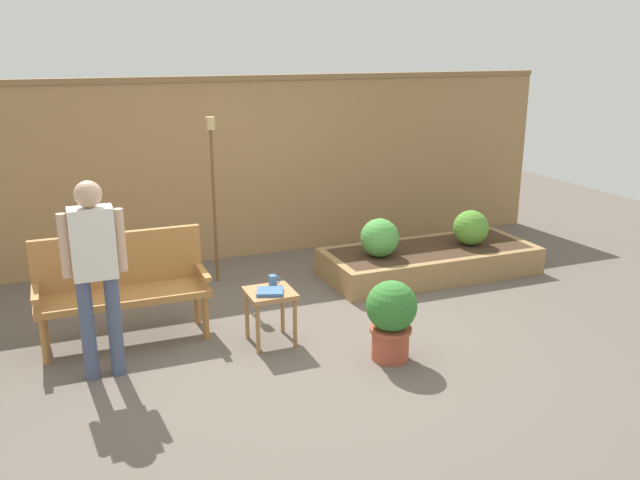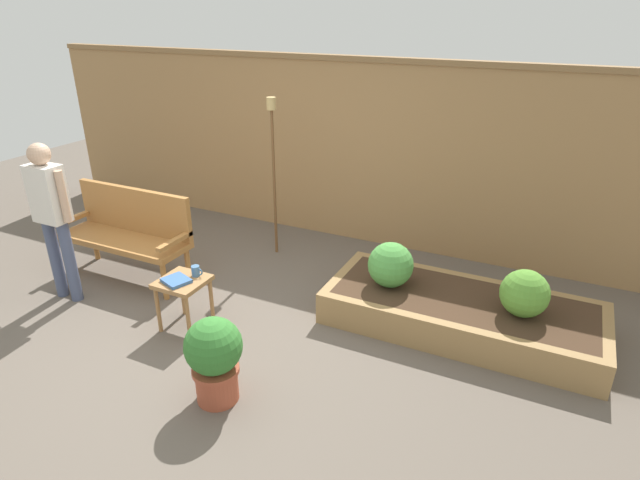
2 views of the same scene
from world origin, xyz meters
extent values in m
plane|color=#60564C|center=(0.00, 0.00, 0.00)|extent=(14.00, 14.00, 0.00)
cube|color=#A37A4C|center=(0.00, 2.60, 1.05)|extent=(8.40, 0.10, 2.10)
cube|color=olive|center=(0.00, 2.60, 2.13)|extent=(8.40, 0.14, 0.06)
cylinder|color=#A87038|center=(-0.86, 0.73, 0.20)|extent=(0.06, 0.06, 0.40)
cylinder|color=#A87038|center=(-0.86, 0.37, 0.20)|extent=(0.06, 0.06, 0.40)
cylinder|color=#A87038|center=(-2.18, 0.73, 0.20)|extent=(0.06, 0.06, 0.40)
cylinder|color=#A87038|center=(-2.18, 0.37, 0.20)|extent=(0.06, 0.06, 0.40)
cube|color=#A87038|center=(-1.52, 0.55, 0.43)|extent=(1.44, 0.48, 0.06)
cube|color=#A87038|center=(-1.52, 0.76, 0.70)|extent=(1.44, 0.06, 0.48)
cube|color=#A87038|center=(-2.21, 0.55, 0.56)|extent=(0.06, 0.48, 0.04)
cube|color=#A87038|center=(-0.83, 0.55, 0.56)|extent=(0.06, 0.48, 0.04)
cylinder|color=#9E7042|center=(-0.19, 0.23, 0.22)|extent=(0.04, 0.04, 0.44)
cylinder|color=#9E7042|center=(-0.19, -0.10, 0.22)|extent=(0.04, 0.04, 0.44)
cylinder|color=#9E7042|center=(-0.52, 0.23, 0.22)|extent=(0.04, 0.04, 0.44)
cylinder|color=#9E7042|center=(-0.52, -0.10, 0.22)|extent=(0.04, 0.04, 0.44)
cube|color=#9E7042|center=(-0.36, 0.07, 0.46)|extent=(0.40, 0.40, 0.04)
cylinder|color=teal|center=(-0.29, 0.18, 0.53)|extent=(0.07, 0.07, 0.10)
torus|color=teal|center=(-0.25, 0.18, 0.53)|extent=(0.07, 0.01, 0.07)
cube|color=#38609E|center=(-0.37, 0.02, 0.49)|extent=(0.27, 0.26, 0.03)
cylinder|color=#A84C33|center=(0.46, -0.59, 0.12)|extent=(0.31, 0.31, 0.24)
cylinder|color=#A84C33|center=(0.46, -0.59, 0.26)|extent=(0.34, 0.34, 0.04)
sphere|color=#33752D|center=(0.46, -0.59, 0.47)|extent=(0.42, 0.42, 0.42)
cube|color=#997547|center=(1.87, 0.67, 0.15)|extent=(2.40, 0.09, 0.30)
cube|color=#997547|center=(1.87, 1.58, 0.15)|extent=(2.40, 0.09, 0.30)
cube|color=#997547|center=(0.71, 1.13, 0.15)|extent=(0.09, 0.82, 0.30)
cube|color=#997547|center=(3.02, 1.13, 0.15)|extent=(0.09, 0.82, 0.30)
cube|color=#422D1E|center=(1.87, 1.13, 0.15)|extent=(2.22, 0.82, 0.30)
cylinder|color=brown|center=(1.21, 1.08, 0.33)|extent=(0.04, 0.04, 0.06)
sphere|color=#4C9942|center=(1.21, 1.08, 0.51)|extent=(0.42, 0.42, 0.42)
cylinder|color=brown|center=(2.36, 1.08, 0.33)|extent=(0.04, 0.04, 0.06)
sphere|color=#569333|center=(2.36, 1.08, 0.50)|extent=(0.40, 0.40, 0.40)
cylinder|color=brown|center=(-0.42, 1.79, 0.83)|extent=(0.03, 0.03, 1.66)
cylinder|color=tan|center=(-0.42, 1.79, 1.72)|extent=(0.10, 0.10, 0.13)
cylinder|color=#475170|center=(-1.65, -0.02, 0.41)|extent=(0.11, 0.11, 0.82)
cylinder|color=#475170|center=(-1.85, -0.02, 0.41)|extent=(0.11, 0.11, 0.82)
cube|color=silver|center=(-1.75, -0.02, 1.09)|extent=(0.32, 0.20, 0.54)
cylinder|color=tan|center=(-1.55, -0.02, 1.09)|extent=(0.07, 0.07, 0.49)
cylinder|color=tan|center=(-1.95, -0.02, 1.09)|extent=(0.07, 0.07, 0.49)
sphere|color=tan|center=(-1.75, -0.02, 1.46)|extent=(0.20, 0.20, 0.20)
camera|label=1|loc=(-1.95, -5.02, 2.51)|focal=37.31mm
camera|label=2|loc=(2.49, -3.04, 2.68)|focal=29.53mm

